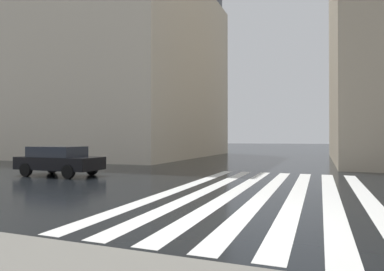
{
  "coord_description": "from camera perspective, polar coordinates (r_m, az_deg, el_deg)",
  "views": [
    {
      "loc": [
        -7.32,
        -1.91,
        1.8
      ],
      "look_at": [
        5.75,
        3.1,
        1.92
      ],
      "focal_mm": 31.36,
      "sensor_mm": 36.0,
      "label": 1
    }
  ],
  "objects": [
    {
      "name": "zebra_crossing",
      "position": [
        11.59,
        12.48,
        -9.41
      ],
      "size": [
        13.0,
        6.5,
        0.01
      ],
      "color": "silver",
      "rests_on": "ground_plane"
    },
    {
      "name": "haussmann_block_mid",
      "position": [
        37.24,
        -14.1,
        12.4
      ],
      "size": [
        19.77,
        20.71,
        20.62
      ],
      "color": "beige",
      "rests_on": "ground_plane"
    },
    {
      "name": "car_black",
      "position": [
        17.46,
        -21.68,
        -3.89
      ],
      "size": [
        1.85,
        4.1,
        1.41
      ],
      "color": "black",
      "rests_on": "ground_plane"
    },
    {
      "name": "ground_plane",
      "position": [
        7.78,
        6.36,
        -13.89
      ],
      "size": [
        220.0,
        220.0,
        0.0
      ],
      "primitive_type": "plane",
      "color": "black"
    }
  ]
}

